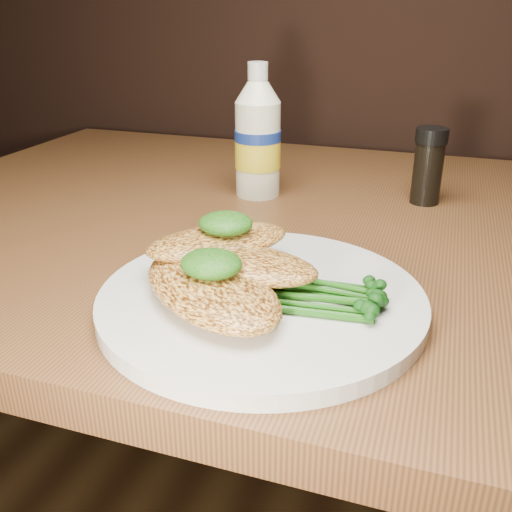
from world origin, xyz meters
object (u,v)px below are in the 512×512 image
(plate, at_px, (262,300))
(mayo_bottle, at_px, (258,131))
(dining_table, at_px, (299,444))
(pepper_grinder, at_px, (428,166))

(plate, relative_size, mayo_bottle, 1.62)
(dining_table, height_order, mayo_bottle, mayo_bottle)
(mayo_bottle, bearing_deg, pepper_grinder, 9.30)
(dining_table, relative_size, plate, 4.05)
(mayo_bottle, height_order, pepper_grinder, mayo_bottle)
(plate, height_order, pepper_grinder, pepper_grinder)
(dining_table, relative_size, mayo_bottle, 6.55)
(dining_table, distance_m, mayo_bottle, 0.48)
(pepper_grinder, bearing_deg, dining_table, -140.68)
(pepper_grinder, bearing_deg, plate, -109.03)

